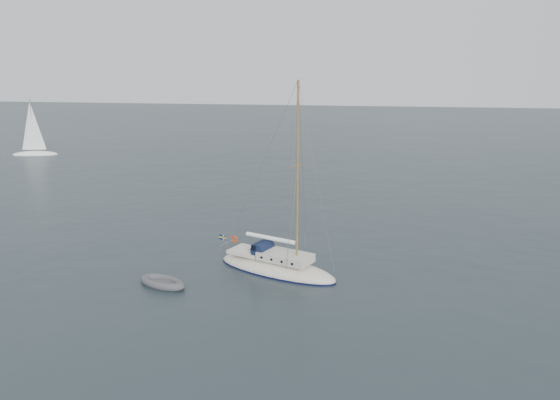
# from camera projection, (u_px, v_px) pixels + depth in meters

# --- Properties ---
(ground) EXTENTS (300.00, 300.00, 0.00)m
(ground) POSITION_uv_depth(u_px,v_px,m) (292.00, 291.00, 30.04)
(ground) COLOR black
(ground) RESTS_ON ground
(sailboat) EXTENTS (8.34, 2.50, 11.88)m
(sailboat) POSITION_uv_depth(u_px,v_px,m) (277.00, 257.00, 32.76)
(sailboat) COLOR #EFE3CD
(sailboat) RESTS_ON ground
(dinghy) EXTENTS (3.10, 1.40, 0.44)m
(dinghy) POSITION_uv_depth(u_px,v_px,m) (162.00, 282.00, 30.76)
(dinghy) COLOR #49494D
(dinghy) RESTS_ON ground
(distant_yacht_a) EXTENTS (6.17, 3.29, 8.17)m
(distant_yacht_a) POSITION_uv_depth(u_px,v_px,m) (33.00, 130.00, 75.86)
(distant_yacht_a) COLOR white
(distant_yacht_a) RESTS_ON ground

